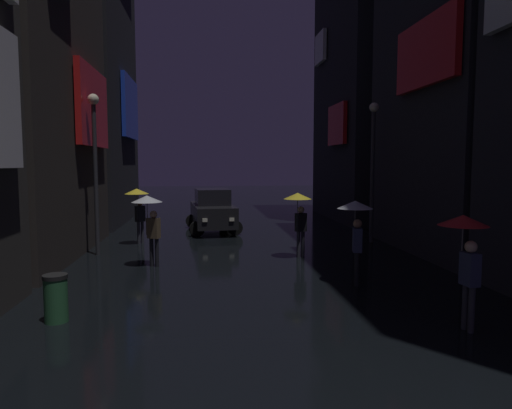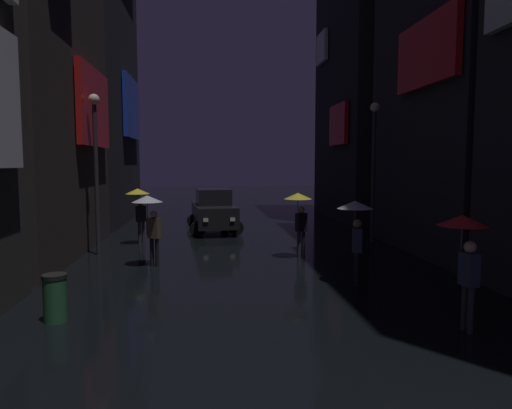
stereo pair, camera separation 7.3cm
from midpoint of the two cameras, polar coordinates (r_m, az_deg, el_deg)
building_left_far at (r=26.22m, az=-20.49°, el=18.95°), size 4.25×8.31×18.91m
building_right_far at (r=27.05m, az=14.11°, el=19.54°), size 4.25×8.21×19.70m
pedestrian_foreground_right_clear at (r=11.75m, az=12.52°, el=-1.76°), size 0.90×0.90×2.12m
pedestrian_midstreet_left_clear at (r=13.81m, az=-13.03°, el=-0.75°), size 0.90×0.90×2.12m
pedestrian_near_crossing_red at (r=9.16m, az=24.81°, el=-4.04°), size 0.90×0.90×2.12m
pedestrian_foreground_left_yellow at (r=17.76m, az=-14.34°, el=0.51°), size 0.90×0.90×2.12m
pedestrian_far_right_yellow at (r=14.75m, az=5.54°, el=-0.28°), size 0.90×0.90×2.12m
car_distant at (r=20.66m, az=-5.23°, el=-0.79°), size 2.53×4.28×1.92m
streetlamp_left_far at (r=15.96m, az=-19.28°, el=5.88°), size 0.36×0.36×5.32m
streetlamp_right_far at (r=18.11m, az=14.63°, el=5.96°), size 0.36×0.36×5.36m
trash_bin at (r=9.78m, az=-23.62°, el=-10.63°), size 0.46×0.46×0.93m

